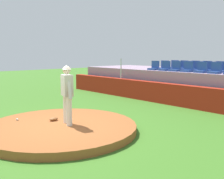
# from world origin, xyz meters

# --- Properties ---
(ground_plane) EXTENTS (60.00, 60.00, 0.00)m
(ground_plane) POSITION_xyz_m (0.00, 0.00, 0.00)
(ground_plane) COLOR #3B7022
(pitchers_mound) EXTENTS (4.73, 4.73, 0.23)m
(pitchers_mound) POSITION_xyz_m (0.00, 0.00, 0.11)
(pitchers_mound) COLOR #985429
(pitchers_mound) RESTS_ON ground_plane
(pitcher) EXTENTS (0.81, 0.41, 1.85)m
(pitcher) POSITION_xyz_m (0.13, 0.18, 1.30)
(pitcher) COLOR silver
(pitcher) RESTS_ON pitchers_mound
(baseball) EXTENTS (0.07, 0.07, 0.07)m
(baseball) POSITION_xyz_m (-1.37, -0.82, 0.26)
(baseball) COLOR white
(baseball) RESTS_ON pitchers_mound
(fielding_glove) EXTENTS (0.22, 0.32, 0.11)m
(fielding_glove) POSITION_xyz_m (-0.55, 0.06, 0.28)
(fielding_glove) COLOR brown
(fielding_glove) RESTS_ON pitchers_mound
(brick_barrier) EXTENTS (15.87, 0.40, 1.00)m
(brick_barrier) POSITION_xyz_m (0.00, 6.18, 0.50)
(brick_barrier) COLOR #A42414
(brick_barrier) RESTS_ON ground_plane
(fence_post_left) EXTENTS (0.06, 0.06, 1.14)m
(fence_post_left) POSITION_xyz_m (-3.68, 6.18, 1.58)
(fence_post_left) COLOR silver
(fence_post_left) RESTS_ON brick_barrier
(bleacher_platform) EXTENTS (14.94, 3.96, 1.53)m
(bleacher_platform) POSITION_xyz_m (0.00, 8.63, 0.77)
(bleacher_platform) COLOR #9B8098
(bleacher_platform) RESTS_ON ground_plane
(stadium_chair_0) EXTENTS (0.48, 0.44, 0.50)m
(stadium_chair_0) POSITION_xyz_m (-2.11, 7.20, 1.69)
(stadium_chair_0) COLOR navy
(stadium_chair_0) RESTS_ON bleacher_platform
(stadium_chair_1) EXTENTS (0.48, 0.44, 0.50)m
(stadium_chair_1) POSITION_xyz_m (-1.37, 7.18, 1.69)
(stadium_chair_1) COLOR navy
(stadium_chair_1) RESTS_ON bleacher_platform
(stadium_chair_2) EXTENTS (0.48, 0.44, 0.50)m
(stadium_chair_2) POSITION_xyz_m (-0.71, 7.18, 1.69)
(stadium_chair_2) COLOR navy
(stadium_chair_2) RESTS_ON bleacher_platform
(stadium_chair_3) EXTENTS (0.48, 0.44, 0.50)m
(stadium_chair_3) POSITION_xyz_m (-0.02, 7.18, 1.69)
(stadium_chair_3) COLOR navy
(stadium_chair_3) RESTS_ON bleacher_platform
(stadium_chair_4) EXTENTS (0.48, 0.44, 0.50)m
(stadium_chair_4) POSITION_xyz_m (0.69, 7.21, 1.69)
(stadium_chair_4) COLOR navy
(stadium_chair_4) RESTS_ON bleacher_platform
(stadium_chair_5) EXTENTS (0.48, 0.44, 0.50)m
(stadium_chair_5) POSITION_xyz_m (1.38, 7.20, 1.69)
(stadium_chair_5) COLOR navy
(stadium_chair_5) RESTS_ON bleacher_platform
(stadium_chair_7) EXTENTS (0.48, 0.44, 0.50)m
(stadium_chair_7) POSITION_xyz_m (-2.10, 8.05, 1.69)
(stadium_chair_7) COLOR navy
(stadium_chair_7) RESTS_ON bleacher_platform
(stadium_chair_8) EXTENTS (0.48, 0.44, 0.50)m
(stadium_chair_8) POSITION_xyz_m (-1.37, 8.08, 1.69)
(stadium_chair_8) COLOR navy
(stadium_chair_8) RESTS_ON bleacher_platform
(stadium_chair_9) EXTENTS (0.48, 0.44, 0.50)m
(stadium_chair_9) POSITION_xyz_m (-0.68, 8.11, 1.69)
(stadium_chair_9) COLOR navy
(stadium_chair_9) RESTS_ON bleacher_platform
(stadium_chair_10) EXTENTS (0.48, 0.44, 0.50)m
(stadium_chair_10) POSITION_xyz_m (0.00, 8.07, 1.69)
(stadium_chair_10) COLOR navy
(stadium_chair_10) RESTS_ON bleacher_platform
(stadium_chair_11) EXTENTS (0.48, 0.44, 0.50)m
(stadium_chair_11) POSITION_xyz_m (0.71, 8.09, 1.69)
(stadium_chair_11) COLOR navy
(stadium_chair_11) RESTS_ON bleacher_platform
(stadium_chair_12) EXTENTS (0.48, 0.44, 0.50)m
(stadium_chair_12) POSITION_xyz_m (1.38, 8.10, 1.69)
(stadium_chair_12) COLOR navy
(stadium_chair_12) RESTS_ON bleacher_platform
(stadium_chair_14) EXTENTS (0.48, 0.44, 0.50)m
(stadium_chair_14) POSITION_xyz_m (-2.07, 9.01, 1.69)
(stadium_chair_14) COLOR navy
(stadium_chair_14) RESTS_ON bleacher_platform
(stadium_chair_15) EXTENTS (0.48, 0.44, 0.50)m
(stadium_chair_15) POSITION_xyz_m (-1.39, 8.96, 1.69)
(stadium_chair_15) COLOR navy
(stadium_chair_15) RESTS_ON bleacher_platform
(stadium_chair_16) EXTENTS (0.48, 0.44, 0.50)m
(stadium_chair_16) POSITION_xyz_m (-0.71, 9.00, 1.69)
(stadium_chair_16) COLOR navy
(stadium_chair_16) RESTS_ON bleacher_platform
(stadium_chair_17) EXTENTS (0.48, 0.44, 0.50)m
(stadium_chair_17) POSITION_xyz_m (-0.01, 9.00, 1.69)
(stadium_chair_17) COLOR navy
(stadium_chair_17) RESTS_ON bleacher_platform
(stadium_chair_18) EXTENTS (0.48, 0.44, 0.50)m
(stadium_chair_18) POSITION_xyz_m (0.72, 8.99, 1.69)
(stadium_chair_18) COLOR navy
(stadium_chair_18) RESTS_ON bleacher_platform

